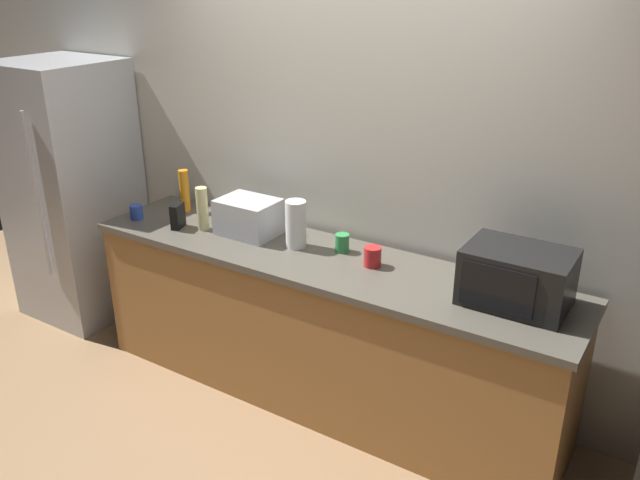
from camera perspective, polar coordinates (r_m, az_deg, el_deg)
The scene contains 13 objects.
ground_plane at distance 3.73m, azimuth -3.44°, elevation -16.40°, with size 8.00×8.00×0.00m, color #93704C.
back_wall at distance 3.71m, azimuth 3.42°, elevation 7.08°, with size 6.40×0.10×2.70m, color beige.
counter_run at distance 3.74m, azimuth 0.00°, elevation -7.77°, with size 2.84×0.64×0.90m.
refrigerator at distance 4.87m, azimuth -20.86°, elevation 3.95°, with size 0.72×0.73×1.80m.
microwave at distance 3.14m, azimuth 16.90°, elevation -3.12°, with size 0.48×0.35×0.27m.
toaster_oven at distance 3.82m, azimuth -6.30°, elevation 2.04°, with size 0.34×0.26×0.21m, color #B7BABF.
paper_towel_roll at distance 3.61m, azimuth -2.13°, elevation 1.40°, with size 0.12×0.12×0.27m, color white.
cordless_phone at distance 3.99m, azimuth -12.38°, elevation 2.08°, with size 0.05×0.11×0.15m, color black.
bottle_vinegar at distance 3.92m, azimuth -10.28°, elevation 2.73°, with size 0.07×0.07×0.26m, color beige.
bottle_dish_soap at distance 4.25m, azimuth -11.80°, elevation 4.27°, with size 0.06×0.06×0.27m, color orange.
mug_blue at distance 4.20m, azimuth -15.81°, elevation 2.37°, with size 0.08×0.08×0.09m, color #2D4CB2.
mug_red at distance 3.42m, azimuth 4.63°, elevation -1.45°, with size 0.09×0.09×0.11m, color red.
mug_green at distance 3.58m, azimuth 1.95°, elevation -0.25°, with size 0.08×0.08×0.10m, color #2D8C47.
Camera 1 is at (1.72, -2.31, 2.36)m, focal length 36.48 mm.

